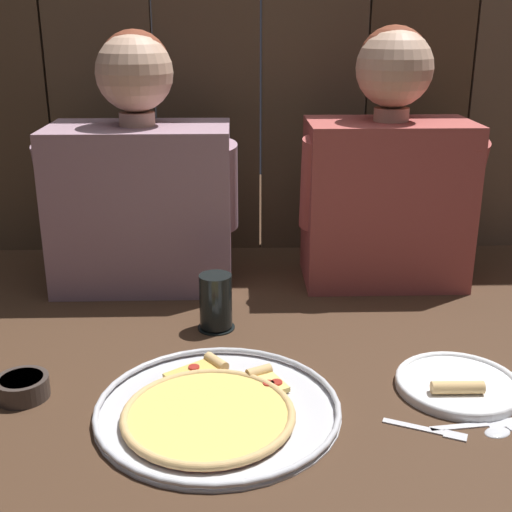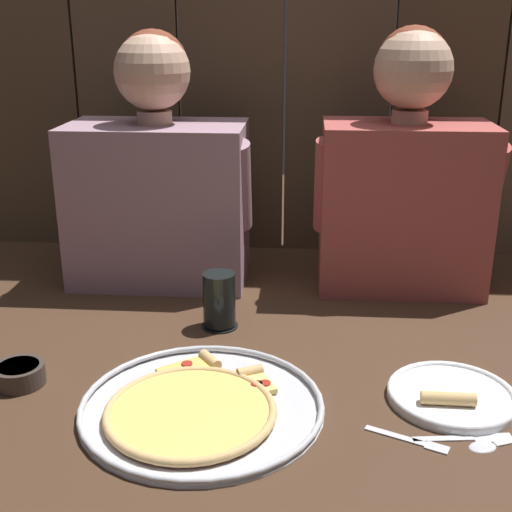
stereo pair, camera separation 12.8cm
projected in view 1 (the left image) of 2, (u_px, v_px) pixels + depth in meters
name	position (u px, v px, depth m)	size (l,w,h in m)	color
ground_plane	(274.00, 365.00, 1.25)	(3.20, 3.20, 0.00)	#422B1C
pizza_tray	(215.00, 409.00, 1.09)	(0.40, 0.40, 0.03)	silver
dinner_plate	(458.00, 384.00, 1.16)	(0.22, 0.22, 0.03)	white
drinking_glass	(216.00, 302.00, 1.37)	(0.08, 0.08, 0.12)	black
dipping_bowl	(22.00, 386.00, 1.13)	(0.09, 0.09, 0.04)	#3D332D
table_fork	(429.00, 429.00, 1.05)	(0.13, 0.07, 0.01)	silver
table_knife	(478.00, 424.00, 1.06)	(0.16, 0.04, 0.01)	silver
table_spoon	(509.00, 427.00, 1.05)	(0.14, 0.07, 0.01)	silver
diner_left	(141.00, 182.00, 1.56)	(0.45, 0.24, 0.59)	gray
diner_right	(387.00, 174.00, 1.57)	(0.41, 0.22, 0.59)	#AD4C47
wooden_backdrop_wall	(261.00, 3.00, 1.68)	(2.19, 0.03, 1.29)	brown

